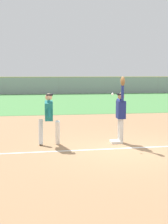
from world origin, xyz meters
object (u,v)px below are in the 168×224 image
Objects in this scene: baseball at (112,94)px; parked_car_blue at (63,87)px; runner at (49,115)px; parked_car_red at (26,87)px; fielder at (121,111)px; parked_car_tan at (100,87)px; first_base at (116,142)px.

baseball is 28.65m from parked_car_blue.
parked_car_red is at bearing 95.73° from runner.
runner is at bearing 170.76° from baseball.
fielder is at bearing -91.43° from parked_car_blue.
parked_car_blue is at bearing -179.45° from parked_car_tan.
first_base is 29.12m from parked_car_tan.
fielder reaches higher than first_base.
parked_car_red is (-4.01, 28.96, -0.45)m from fielder.
fielder is 0.52× the size of parked_car_blue.
runner reaches higher than parked_car_red.
parked_car_red and parked_car_tan have the same top height.
baseball reaches higher than first_base.
fielder is 30.81× the size of baseball.
runner is at bearing -89.01° from parked_car_red.
baseball reaches higher than parked_car_red.
first_base is 28.36m from parked_car_blue.
fielder reaches higher than parked_car_red.
first_base is 0.08× the size of parked_car_tan.
parked_car_tan is (5.55, 28.58, 0.63)m from first_base.
parked_car_blue is at bearing 86.52° from runner.
parked_car_blue is at bearing 88.51° from first_base.
parked_car_red reaches higher than first_base.
fielder is 29.24m from parked_car_red.
first_base is at bearing -84.54° from parked_car_red.
parked_car_red is at bearing -78.75° from fielder.
runner is (-2.44, 0.08, -0.12)m from fielder.
parked_car_red is 4.63m from parked_car_blue.
runner is (-2.28, 0.07, 0.96)m from first_base.
baseball is 0.02× the size of parked_car_red.
parked_car_tan is at bearing 77.26° from runner.
baseball is at bearing -6.62° from runner.
first_base is 29.21m from parked_car_red.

